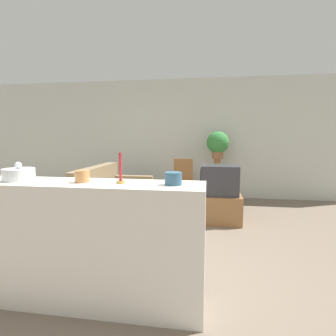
{
  "coord_description": "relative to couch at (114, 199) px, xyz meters",
  "views": [
    {
      "loc": [
        1.18,
        -2.66,
        1.4
      ],
      "look_at": [
        0.48,
        1.85,
        0.85
      ],
      "focal_mm": 28.0,
      "sensor_mm": 36.0,
      "label": 1
    }
  ],
  "objects": [
    {
      "name": "television",
      "position": [
        1.82,
        -0.05,
        0.4
      ],
      "size": [
        0.6,
        0.48,
        0.48
      ],
      "color": "#333338",
      "rests_on": "tv_stand"
    },
    {
      "name": "foreground_counter",
      "position": [
        0.46,
        -2.38,
        0.22
      ],
      "size": [
        2.33,
        0.44,
        1.03
      ],
      "color": "white",
      "rests_on": "ground_plane"
    },
    {
      "name": "candle_jar",
      "position": [
        0.63,
        -2.38,
        0.79
      ],
      "size": [
        0.12,
        0.12,
        0.1
      ],
      "color": "#C6844C",
      "rests_on": "foreground_counter"
    },
    {
      "name": "plant_stand",
      "position": [
        1.83,
        1.37,
        0.17
      ],
      "size": [
        0.13,
        0.13,
        0.93
      ],
      "color": "olive",
      "rests_on": "ground_plane"
    },
    {
      "name": "decorative_bowl",
      "position": [
        0.06,
        -2.38,
        0.79
      ],
      "size": [
        0.25,
        0.25,
        0.16
      ],
      "color": "silver",
      "rests_on": "foreground_counter"
    },
    {
      "name": "tv_stand",
      "position": [
        1.83,
        -0.05,
        -0.07
      ],
      "size": [
        0.71,
        0.57,
        0.46
      ],
      "color": "olive",
      "rests_on": "ground_plane"
    },
    {
      "name": "candlestick",
      "position": [
        0.95,
        -2.38,
        0.82
      ],
      "size": [
        0.07,
        0.07,
        0.24
      ],
      "color": "#B7933D",
      "rests_on": "foreground_counter"
    },
    {
      "name": "wall_back",
      "position": [
        0.46,
        1.75,
        1.06
      ],
      "size": [
        9.0,
        0.06,
        2.7
      ],
      "color": "silver",
      "rests_on": "ground_plane"
    },
    {
      "name": "ground_plane",
      "position": [
        0.46,
        -1.68,
        -0.29
      ],
      "size": [
        14.0,
        14.0,
        0.0
      ],
      "primitive_type": "plane",
      "color": "#756656"
    },
    {
      "name": "coffee_tin",
      "position": [
        1.38,
        -2.38,
        0.79
      ],
      "size": [
        0.13,
        0.13,
        0.1
      ],
      "color": "#335B75",
      "rests_on": "foreground_counter"
    },
    {
      "name": "potted_plant",
      "position": [
        1.83,
        1.37,
        0.96
      ],
      "size": [
        0.47,
        0.47,
        0.58
      ],
      "color": "#8E5B3D",
      "rests_on": "plant_stand"
    },
    {
      "name": "couch",
      "position": [
        0.0,
        0.0,
        0.0
      ],
      "size": [
        0.97,
        1.67,
        0.87
      ],
      "color": "#847051",
      "rests_on": "ground_plane"
    },
    {
      "name": "wooden_chair",
      "position": [
        1.12,
        1.0,
        0.21
      ],
      "size": [
        0.44,
        0.44,
        0.94
      ],
      "color": "olive",
      "rests_on": "ground_plane"
    }
  ]
}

